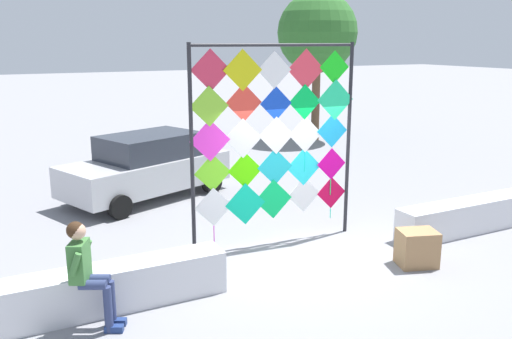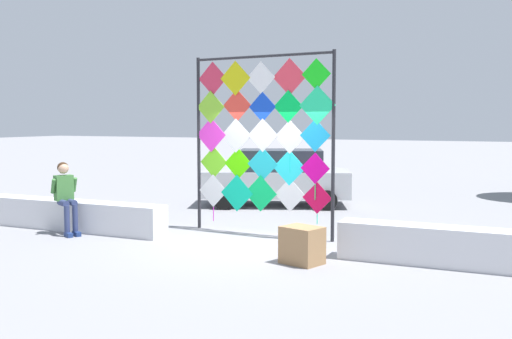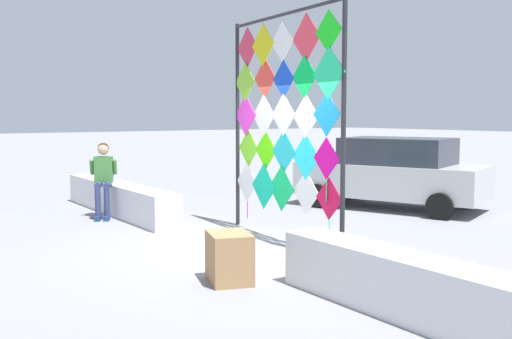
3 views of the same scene
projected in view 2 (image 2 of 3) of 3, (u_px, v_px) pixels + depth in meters
ground at (252, 244)px, 11.24m from camera, size 120.00×120.00×0.00m
plaza_ledge_left at (69, 215)px, 12.67m from camera, size 4.66×0.54×0.63m
plaza_ledge_right at (486, 250)px, 9.24m from camera, size 4.66×0.54×0.63m
kite_display_rack at (261, 133)px, 12.02m from camera, size 3.17×0.31×3.66m
seated_vendor at (66, 192)px, 12.10m from camera, size 0.71×0.62×1.48m
parked_car at (277, 177)px, 16.25m from camera, size 4.30×3.02×1.54m
cardboard_box_large at (302, 245)px, 9.65m from camera, size 0.74×0.66×0.61m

